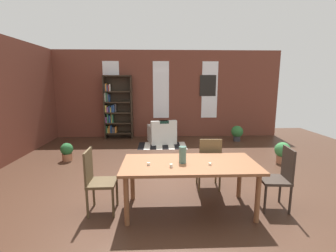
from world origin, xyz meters
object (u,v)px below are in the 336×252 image
(vase_on_table, at_px, (183,155))
(dining_table, at_px, (190,168))
(dining_chair_head_left, at_px, (97,179))
(dining_chair_far_right, at_px, (209,162))
(dining_chair_head_right, at_px, (279,176))
(armchair_white, at_px, (162,134))
(potted_plant_by_shelf, at_px, (67,151))
(potted_plant_window, at_px, (237,132))
(bookshelf_tall, at_px, (116,108))
(potted_plant_corner, at_px, (282,152))

(vase_on_table, bearing_deg, dining_table, -0.00)
(dining_chair_head_left, height_order, dining_chair_far_right, same)
(dining_chair_head_right, xyz_separation_m, dining_chair_head_left, (-2.72, 0.01, 0.00))
(dining_chair_head_left, distance_m, dining_chair_far_right, 1.93)
(armchair_white, xyz_separation_m, potted_plant_by_shelf, (-2.36, -1.71, -0.04))
(vase_on_table, xyz_separation_m, dining_chair_far_right, (0.55, 0.70, -0.35))
(dining_chair_far_right, bearing_deg, potted_plant_window, 64.68)
(bookshelf_tall, bearing_deg, dining_table, -68.72)
(dining_table, relative_size, armchair_white, 2.07)
(potted_plant_corner, height_order, potted_plant_window, potted_plant_window)
(dining_chair_head_left, distance_m, armchair_white, 4.27)
(potted_plant_by_shelf, xyz_separation_m, potted_plant_window, (4.83, 1.81, 0.05))
(armchair_white, bearing_deg, dining_chair_head_right, -67.57)
(dining_chair_head_right, height_order, dining_chair_far_right, same)
(potted_plant_window, bearing_deg, armchair_white, -177.66)
(vase_on_table, bearing_deg, potted_plant_window, 62.34)
(vase_on_table, bearing_deg, bookshelf_tall, 110.19)
(dining_table, xyz_separation_m, dining_chair_head_left, (-1.36, -0.00, -0.15))
(vase_on_table, distance_m, potted_plant_window, 4.82)
(dining_chair_head_left, distance_m, potted_plant_window, 5.49)
(dining_chair_head_right, bearing_deg, potted_plant_corner, 61.11)
(dining_table, relative_size, vase_on_table, 8.04)
(potted_plant_by_shelf, bearing_deg, dining_chair_head_left, -60.99)
(dining_chair_far_right, bearing_deg, dining_table, -122.30)
(armchair_white, height_order, potted_plant_window, armchair_white)
(dining_chair_far_right, xyz_separation_m, bookshelf_tall, (-2.33, 4.15, 0.53))
(vase_on_table, xyz_separation_m, dining_chair_head_right, (1.47, -0.01, -0.35))
(bookshelf_tall, xyz_separation_m, armchair_white, (1.54, -0.70, -0.77))
(dining_chair_far_right, relative_size, potted_plant_window, 1.87)
(potted_plant_corner, relative_size, potted_plant_window, 0.99)
(dining_table, relative_size, dining_chair_head_left, 2.08)
(dining_chair_far_right, relative_size, armchair_white, 0.99)
(potted_plant_corner, bearing_deg, dining_chair_head_left, -152.04)
(dining_chair_head_left, bearing_deg, dining_chair_head_right, -0.11)
(dining_table, height_order, bookshelf_tall, bookshelf_tall)
(vase_on_table, xyz_separation_m, potted_plant_window, (2.22, 4.24, -0.58))
(vase_on_table, xyz_separation_m, potted_plant_by_shelf, (-2.60, 2.43, -0.63))
(potted_plant_by_shelf, relative_size, potted_plant_corner, 0.88)
(vase_on_table, bearing_deg, potted_plant_corner, 38.20)
(vase_on_table, distance_m, dining_chair_far_right, 0.95)
(bookshelf_tall, distance_m, armchair_white, 1.85)
(potted_plant_by_shelf, height_order, potted_plant_corner, potted_plant_corner)
(dining_chair_far_right, height_order, potted_plant_by_shelf, dining_chair_far_right)
(bookshelf_tall, distance_m, potted_plant_by_shelf, 2.68)
(potted_plant_window, bearing_deg, bookshelf_tall, 171.44)
(dining_chair_head_right, relative_size, bookshelf_tall, 0.45)
(armchair_white, bearing_deg, potted_plant_window, 2.34)
(dining_chair_far_right, relative_size, bookshelf_tall, 0.45)
(dining_table, bearing_deg, dining_chair_head_right, -0.26)
(dining_chair_head_left, distance_m, bookshelf_tall, 4.90)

